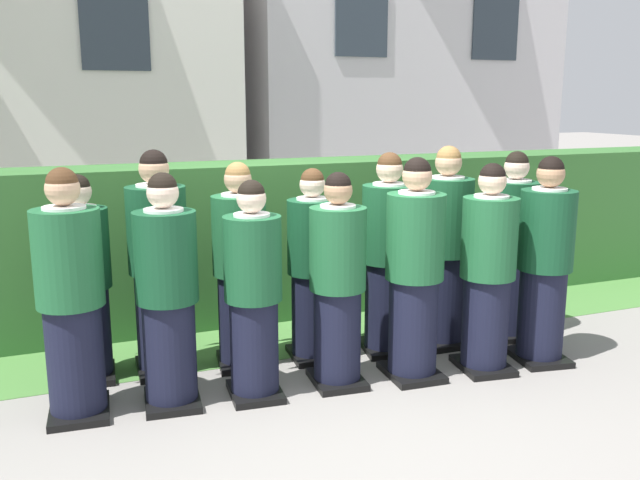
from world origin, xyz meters
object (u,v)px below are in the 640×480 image
at_px(student_front_row_2, 253,296).
at_px(student_rear_row_5, 445,251).
at_px(student_front_row_3, 338,286).
at_px(student_rear_row_1, 159,268).
at_px(student_front_row_1, 168,297).
at_px(student_rear_row_4, 388,259).
at_px(student_rear_row_3, 313,270).
at_px(student_rear_row_6, 512,250).
at_px(student_rear_row_2, 240,271).
at_px(student_front_row_6, 544,266).
at_px(student_front_row_4, 414,275).
at_px(student_front_row_0, 71,301).
at_px(student_front_row_5, 488,274).
at_px(student_rear_row_0, 84,284).

height_order(student_front_row_2, student_rear_row_5, student_rear_row_5).
height_order(student_front_row_3, student_rear_row_1, student_rear_row_1).
relative_size(student_front_row_2, student_rear_row_1, 0.90).
relative_size(student_front_row_1, student_rear_row_4, 0.97).
bearing_deg(student_rear_row_4, student_front_row_2, -160.55).
distance_m(student_front_row_1, student_rear_row_5, 2.44).
xyz_separation_m(student_front_row_3, student_rear_row_3, (0.02, 0.55, -0.01)).
bearing_deg(student_rear_row_6, student_rear_row_2, 174.58).
relative_size(student_front_row_1, student_rear_row_2, 1.00).
height_order(student_front_row_6, student_rear_row_2, student_front_row_6).
relative_size(student_front_row_1, student_front_row_4, 0.97).
height_order(student_rear_row_5, student_rear_row_6, student_rear_row_5).
relative_size(student_front_row_2, student_rear_row_3, 1.00).
relative_size(student_front_row_1, student_rear_row_1, 0.94).
xyz_separation_m(student_front_row_0, student_front_row_4, (2.42, -0.25, 0.00)).
bearing_deg(student_front_row_4, student_front_row_3, 171.55).
xyz_separation_m(student_front_row_0, student_rear_row_6, (3.68, 0.23, -0.01)).
bearing_deg(student_rear_row_5, student_front_row_6, -51.39).
height_order(student_front_row_1, student_front_row_2, student_front_row_1).
xyz_separation_m(student_front_row_0, student_front_row_3, (1.83, -0.16, -0.04)).
height_order(student_front_row_3, student_rear_row_4, student_rear_row_4).
relative_size(student_front_row_3, student_front_row_5, 0.98).
bearing_deg(student_front_row_5, student_front_row_6, -0.96).
distance_m(student_front_row_4, student_rear_row_2, 1.36).
height_order(student_front_row_4, student_rear_row_1, student_rear_row_1).
distance_m(student_front_row_4, student_front_row_5, 0.60).
bearing_deg(student_front_row_3, student_rear_row_6, 12.16).
height_order(student_front_row_1, student_rear_row_2, student_rear_row_2).
bearing_deg(student_rear_row_3, student_front_row_2, -140.72).
height_order(student_rear_row_3, student_rear_row_4, student_rear_row_4).
relative_size(student_front_row_0, student_front_row_6, 1.01).
bearing_deg(student_front_row_3, student_front_row_4, -8.45).
height_order(student_front_row_1, student_front_row_4, student_front_row_4).
distance_m(student_front_row_0, student_rear_row_2, 1.35).
height_order(student_rear_row_2, student_rear_row_4, student_rear_row_4).
distance_m(student_rear_row_4, student_rear_row_6, 1.19).
height_order(student_front_row_1, student_rear_row_1, student_rear_row_1).
relative_size(student_front_row_4, student_rear_row_4, 1.00).
xyz_separation_m(student_front_row_6, student_rear_row_6, (0.13, 0.59, -0.00)).
bearing_deg(student_rear_row_1, student_front_row_2, -53.04).
xyz_separation_m(student_front_row_1, student_rear_row_4, (1.87, 0.37, 0.03)).
distance_m(student_front_row_1, student_rear_row_3, 1.31).
distance_m(student_rear_row_4, student_rear_row_5, 0.54).
bearing_deg(student_front_row_2, student_front_row_6, -5.03).
height_order(student_front_row_3, student_front_row_5, student_front_row_5).
bearing_deg(student_front_row_5, student_rear_row_6, 41.01).
height_order(student_rear_row_0, student_rear_row_2, student_rear_row_2).
distance_m(student_front_row_3, student_rear_row_1, 1.39).
bearing_deg(student_rear_row_1, student_rear_row_4, -8.16).
height_order(student_front_row_4, student_front_row_5, student_front_row_4).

